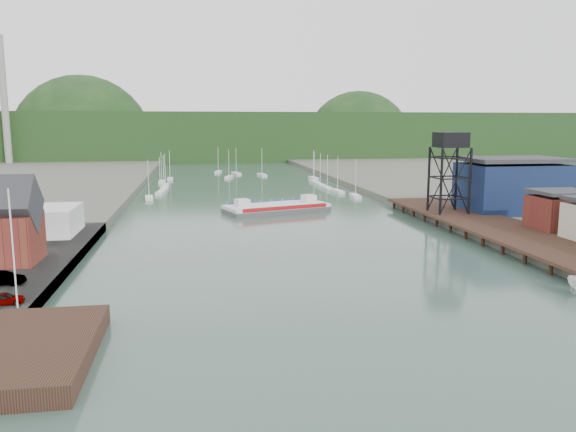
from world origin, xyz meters
name	(u,v)px	position (x,y,z in m)	size (l,w,h in m)	color
ground	(365,340)	(0.00, 0.00, 0.00)	(600.00, 600.00, 0.00)	#2F4943
west_stage	(32,351)	(-29.00, 0.00, 0.90)	(10.00, 18.00, 1.80)	black
east_pier	(489,224)	(37.00, 45.00, 1.90)	(14.00, 70.00, 2.45)	black
white_shed	(21,221)	(-44.00, 50.00, 3.85)	(18.00, 12.00, 4.50)	silver
flagpole	(13,249)	(-33.00, 10.00, 7.60)	(0.16, 0.16, 12.00)	silver
lift_tower	(451,145)	(35.00, 58.00, 15.65)	(6.50, 6.50, 16.00)	black
blue_shed	(512,186)	(50.00, 60.00, 7.06)	(20.50, 14.50, 11.30)	black
marina_sailboats	(243,183)	(0.08, 138.46, 0.35)	(57.71, 92.65, 0.90)	silver
distant_hills	(214,140)	(-3.98, 301.35, 10.38)	(500.00, 120.00, 80.00)	#183116
chain_ferry	(277,207)	(2.85, 77.83, 0.97)	(25.16, 16.12, 3.37)	#4A4B4D
car_west_a	(4,298)	(-34.60, 11.26, 2.25)	(1.53, 3.80, 1.30)	#999999
car_west_b	(3,278)	(-37.05, 18.88, 2.35)	(1.60, 4.58, 1.51)	#999999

